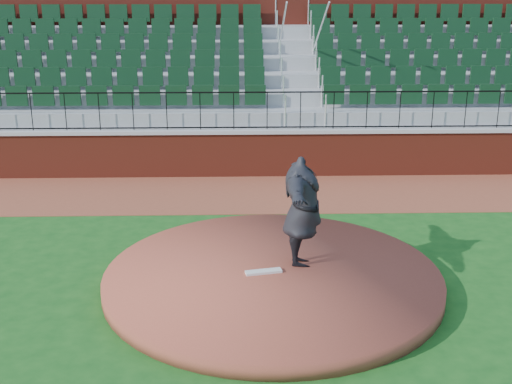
{
  "coord_description": "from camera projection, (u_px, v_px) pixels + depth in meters",
  "views": [
    {
      "loc": [
        -0.32,
        -10.43,
        5.19
      ],
      "look_at": [
        0.0,
        1.5,
        1.3
      ],
      "focal_mm": 46.15,
      "sensor_mm": 36.0,
      "label": 1
    }
  ],
  "objects": [
    {
      "name": "ground",
      "position": [
        258.0,
        289.0,
        11.53
      ],
      "size": [
        90.0,
        90.0,
        0.0
      ],
      "primitive_type": "plane",
      "color": "#164D17",
      "rests_on": "ground"
    },
    {
      "name": "warning_track",
      "position": [
        252.0,
        193.0,
        16.66
      ],
      "size": [
        34.0,
        3.2,
        0.01
      ],
      "primitive_type": "cube",
      "color": "brown",
      "rests_on": "ground"
    },
    {
      "name": "field_wall",
      "position": [
        251.0,
        154.0,
        18.0
      ],
      "size": [
        34.0,
        0.35,
        1.2
      ],
      "primitive_type": "cube",
      "color": "maroon",
      "rests_on": "ground"
    },
    {
      "name": "wall_cap",
      "position": [
        250.0,
        131.0,
        17.8
      ],
      "size": [
        34.0,
        0.45,
        0.1
      ],
      "primitive_type": "cube",
      "color": "#B7B7B7",
      "rests_on": "field_wall"
    },
    {
      "name": "wall_railing",
      "position": [
        250.0,
        111.0,
        17.63
      ],
      "size": [
        34.0,
        0.05,
        1.0
      ],
      "primitive_type": null,
      "color": "black",
      "rests_on": "wall_cap"
    },
    {
      "name": "seating_stands",
      "position": [
        249.0,
        78.0,
        20.06
      ],
      "size": [
        34.0,
        5.1,
        4.6
      ],
      "primitive_type": null,
      "color": "gray",
      "rests_on": "ground"
    },
    {
      "name": "concourse_wall",
      "position": [
        247.0,
        53.0,
        22.58
      ],
      "size": [
        34.0,
        0.5,
        5.5
      ],
      "primitive_type": "cube",
      "color": "maroon",
      "rests_on": "ground"
    },
    {
      "name": "pitchers_mound",
      "position": [
        272.0,
        278.0,
        11.64
      ],
      "size": [
        5.94,
        5.94,
        0.25
      ],
      "primitive_type": "cylinder",
      "color": "brown",
      "rests_on": "ground"
    },
    {
      "name": "pitching_rubber",
      "position": [
        264.0,
        272.0,
        11.57
      ],
      "size": [
        0.66,
        0.29,
        0.04
      ],
      "primitive_type": "cube",
      "rotation": [
        0.0,
        0.0,
        0.21
      ],
      "color": "white",
      "rests_on": "pitchers_mound"
    },
    {
      "name": "pitcher",
      "position": [
        302.0,
        212.0,
        11.62
      ],
      "size": [
        0.86,
        2.53,
        2.02
      ],
      "primitive_type": "imported",
      "rotation": [
        0.0,
        0.0,
        1.5
      ],
      "color": "black",
      "rests_on": "pitchers_mound"
    }
  ]
}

